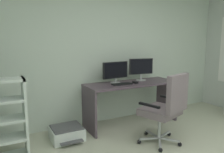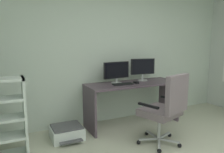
{
  "view_description": "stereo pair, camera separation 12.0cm",
  "coord_description": "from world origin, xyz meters",
  "px_view_note": "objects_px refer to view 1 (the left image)",
  "views": [
    {
      "loc": [
        -1.74,
        -1.09,
        1.48
      ],
      "look_at": [
        -0.2,
        1.8,
        0.95
      ],
      "focal_mm": 35.28,
      "sensor_mm": 36.0,
      "label": 1
    },
    {
      "loc": [
        -1.64,
        -1.15,
        1.48
      ],
      "look_at": [
        -0.2,
        1.8,
        0.95
      ],
      "focal_mm": 35.28,
      "sensor_mm": 36.0,
      "label": 2
    }
  ],
  "objects_px": {
    "desk": "(132,93)",
    "monitor_main": "(115,71)",
    "keyboard": "(122,84)",
    "office_chair": "(166,106)",
    "computer_mouse": "(135,82)",
    "monitor_secondary": "(141,67)",
    "printer": "(67,133)"
  },
  "relations": [
    {
      "from": "desk",
      "to": "printer",
      "type": "distance_m",
      "value": 1.31
    },
    {
      "from": "desk",
      "to": "keyboard",
      "type": "relative_size",
      "value": 4.91
    },
    {
      "from": "keyboard",
      "to": "printer",
      "type": "height_order",
      "value": "keyboard"
    },
    {
      "from": "keyboard",
      "to": "office_chair",
      "type": "height_order",
      "value": "office_chair"
    },
    {
      "from": "computer_mouse",
      "to": "printer",
      "type": "relative_size",
      "value": 0.2
    },
    {
      "from": "office_chair",
      "to": "printer",
      "type": "xyz_separation_m",
      "value": [
        -1.2,
        0.83,
        -0.47
      ]
    },
    {
      "from": "monitor_secondary",
      "to": "office_chair",
      "type": "distance_m",
      "value": 1.14
    },
    {
      "from": "monitor_main",
      "to": "printer",
      "type": "xyz_separation_m",
      "value": [
        -0.95,
        -0.19,
        -0.87
      ]
    },
    {
      "from": "monitor_main",
      "to": "office_chair",
      "type": "distance_m",
      "value": 1.12
    },
    {
      "from": "keyboard",
      "to": "office_chair",
      "type": "xyz_separation_m",
      "value": [
        0.23,
        -0.84,
        -0.2
      ]
    },
    {
      "from": "desk",
      "to": "monitor_main",
      "type": "distance_m",
      "value": 0.5
    },
    {
      "from": "monitor_secondary",
      "to": "keyboard",
      "type": "bearing_deg",
      "value": -160.86
    },
    {
      "from": "monitor_secondary",
      "to": "printer",
      "type": "relative_size",
      "value": 0.93
    },
    {
      "from": "computer_mouse",
      "to": "office_chair",
      "type": "relative_size",
      "value": 0.1
    },
    {
      "from": "monitor_secondary",
      "to": "computer_mouse",
      "type": "relative_size",
      "value": 4.61
    },
    {
      "from": "keyboard",
      "to": "desk",
      "type": "bearing_deg",
      "value": 21.44
    },
    {
      "from": "keyboard",
      "to": "printer",
      "type": "xyz_separation_m",
      "value": [
        -0.97,
        -0.01,
        -0.67
      ]
    },
    {
      "from": "monitor_main",
      "to": "office_chair",
      "type": "relative_size",
      "value": 0.47
    },
    {
      "from": "keyboard",
      "to": "printer",
      "type": "distance_m",
      "value": 1.18
    },
    {
      "from": "desk",
      "to": "monitor_main",
      "type": "relative_size",
      "value": 3.38
    },
    {
      "from": "monitor_main",
      "to": "office_chair",
      "type": "height_order",
      "value": "monitor_main"
    },
    {
      "from": "monitor_main",
      "to": "printer",
      "type": "distance_m",
      "value": 1.3
    },
    {
      "from": "monitor_main",
      "to": "monitor_secondary",
      "type": "xyz_separation_m",
      "value": [
        0.54,
        0.0,
        0.03
      ]
    },
    {
      "from": "monitor_main",
      "to": "computer_mouse",
      "type": "relative_size",
      "value": 4.93
    },
    {
      "from": "keyboard",
      "to": "monitor_main",
      "type": "bearing_deg",
      "value": 102.34
    },
    {
      "from": "printer",
      "to": "monitor_secondary",
      "type": "bearing_deg",
      "value": 7.16
    },
    {
      "from": "monitor_main",
      "to": "computer_mouse",
      "type": "height_order",
      "value": "monitor_main"
    },
    {
      "from": "monitor_main",
      "to": "computer_mouse",
      "type": "distance_m",
      "value": 0.39
    },
    {
      "from": "monitor_main",
      "to": "computer_mouse",
      "type": "bearing_deg",
      "value": -33.51
    },
    {
      "from": "desk",
      "to": "keyboard",
      "type": "distance_m",
      "value": 0.33
    },
    {
      "from": "computer_mouse",
      "to": "monitor_main",
      "type": "bearing_deg",
      "value": 147.11
    },
    {
      "from": "desk",
      "to": "monitor_main",
      "type": "bearing_deg",
      "value": 160.05
    }
  ]
}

